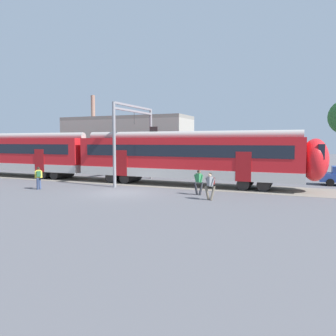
{
  "coord_description": "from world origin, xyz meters",
  "views": [
    {
      "loc": [
        11.54,
        -19.3,
        3.54
      ],
      "look_at": [
        2.4,
        2.39,
        1.6
      ],
      "focal_mm": 35.0,
      "sensor_mm": 36.0,
      "label": 1
    }
  ],
  "objects_px": {
    "commuter_train": "(19,154)",
    "pedestrian_yellow": "(39,176)",
    "pedestrian_green": "(199,180)",
    "pedestrian_grey": "(210,184)"
  },
  "relations": [
    {
      "from": "commuter_train",
      "to": "pedestrian_green",
      "type": "relative_size",
      "value": 33.99
    },
    {
      "from": "commuter_train",
      "to": "pedestrian_yellow",
      "type": "distance_m",
      "value": 10.89
    },
    {
      "from": "commuter_train",
      "to": "pedestrian_green",
      "type": "bearing_deg",
      "value": -11.6
    },
    {
      "from": "pedestrian_yellow",
      "to": "pedestrian_green",
      "type": "height_order",
      "value": "same"
    },
    {
      "from": "pedestrian_yellow",
      "to": "pedestrian_grey",
      "type": "xyz_separation_m",
      "value": [
        12.79,
        0.63,
        0.0
      ]
    },
    {
      "from": "commuter_train",
      "to": "pedestrian_grey",
      "type": "relative_size",
      "value": 33.99
    },
    {
      "from": "commuter_train",
      "to": "pedestrian_green",
      "type": "xyz_separation_m",
      "value": [
        20.33,
        -4.17,
        -1.29
      ]
    },
    {
      "from": "pedestrian_yellow",
      "to": "pedestrian_green",
      "type": "bearing_deg",
      "value": 10.59
    },
    {
      "from": "commuter_train",
      "to": "pedestrian_green",
      "type": "height_order",
      "value": "commuter_train"
    },
    {
      "from": "commuter_train",
      "to": "pedestrian_green",
      "type": "distance_m",
      "value": 20.8
    }
  ]
}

